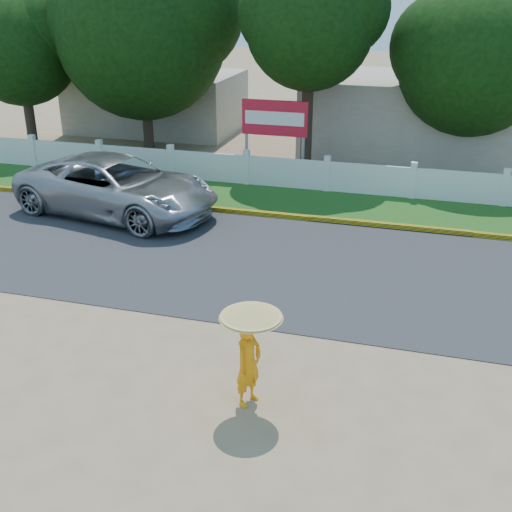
{
  "coord_description": "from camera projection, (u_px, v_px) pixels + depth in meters",
  "views": [
    {
      "loc": [
        3.66,
        -10.78,
        7.09
      ],
      "look_at": [
        0.0,
        2.0,
        1.3
      ],
      "focal_mm": 45.0,
      "sensor_mm": 36.0,
      "label": 1
    }
  ],
  "objects": [
    {
      "name": "building_far",
      "position": [
        157.0,
        101.0,
        31.97
      ],
      "size": [
        8.0,
        5.0,
        2.8
      ],
      "primitive_type": "cube",
      "color": "#B7AD99",
      "rests_on": "ground"
    },
    {
      "name": "fence",
      "position": [
        327.0,
        176.0,
        22.91
      ],
      "size": [
        40.0,
        0.1,
        1.1
      ],
      "primitive_type": "cube",
      "color": "silver",
      "rests_on": "ground"
    },
    {
      "name": "building_near",
      "position": [
        424.0,
        115.0,
        27.72
      ],
      "size": [
        10.0,
        6.0,
        3.2
      ],
      "primitive_type": "cube",
      "color": "#B7AD99",
      "rests_on": "ground"
    },
    {
      "name": "billboard",
      "position": [
        275.0,
        122.0,
        23.8
      ],
      "size": [
        2.5,
        0.13,
        2.95
      ],
      "color": "gray",
      "rests_on": "ground"
    },
    {
      "name": "monk_with_parasol",
      "position": [
        250.0,
        339.0,
        11.13
      ],
      "size": [
        1.11,
        1.11,
        2.02
      ],
      "color": "orange",
      "rests_on": "ground"
    },
    {
      "name": "road",
      "position": [
        282.0,
        264.0,
        17.22
      ],
      "size": [
        60.0,
        7.0,
        0.02
      ],
      "primitive_type": "cube",
      "color": "#38383A",
      "rests_on": "ground"
    },
    {
      "name": "ground",
      "position": [
        229.0,
        351.0,
        13.26
      ],
      "size": [
        120.0,
        120.0,
        0.0
      ],
      "primitive_type": "plane",
      "color": "#9E8460",
      "rests_on": "ground"
    },
    {
      "name": "vehicle",
      "position": [
        117.0,
        186.0,
        20.57
      ],
      "size": [
        7.15,
        4.29,
        1.86
      ],
      "primitive_type": "imported",
      "rotation": [
        0.0,
        0.0,
        1.38
      ],
      "color": "#A0A2A8",
      "rests_on": "ground"
    },
    {
      "name": "curb",
      "position": [
        308.0,
        218.0,
        20.32
      ],
      "size": [
        40.0,
        0.18,
        0.16
      ],
      "primitive_type": "cube",
      "color": "yellow",
      "rests_on": "ground"
    },
    {
      "name": "grass_verge",
      "position": [
        318.0,
        203.0,
        21.84
      ],
      "size": [
        60.0,
        3.5,
        0.03
      ],
      "primitive_type": "cube",
      "color": "#2D601E",
      "rests_on": "ground"
    },
    {
      "name": "tree_row",
      "position": [
        331.0,
        38.0,
        24.28
      ],
      "size": [
        35.25,
        7.3,
        8.68
      ],
      "color": "#473828",
      "rests_on": "ground"
    }
  ]
}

